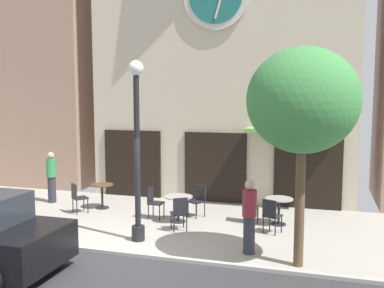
{
  "coord_description": "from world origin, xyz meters",
  "views": [
    {
      "loc": [
        4.33,
        -8.62,
        3.56
      ],
      "look_at": [
        0.96,
        2.7,
        2.22
      ],
      "focal_mm": 41.43,
      "sensor_mm": 36.0,
      "label": 1
    }
  ],
  "objects_px": {
    "cafe_chair_near_tree": "(198,198)",
    "cafe_chair_curbside": "(153,200)",
    "street_tree": "(303,101)",
    "cafe_chair_left_end": "(180,211)",
    "cafe_chair_outer": "(77,196)",
    "pedestrian_maroon": "(249,216)",
    "cafe_chair_mid_row": "(271,213)",
    "pedestrian_green": "(51,176)",
    "cafe_chair_facing_wall": "(249,204)",
    "cafe_table_center_left": "(102,191)",
    "street_lamp": "(137,151)",
    "cafe_table_center": "(178,203)",
    "cafe_table_near_curb": "(279,205)"
  },
  "relations": [
    {
      "from": "cafe_chair_near_tree",
      "to": "cafe_chair_curbside",
      "type": "xyz_separation_m",
      "value": [
        -1.18,
        -0.58,
        0.0
      ]
    },
    {
      "from": "street_tree",
      "to": "cafe_chair_left_end",
      "type": "height_order",
      "value": "street_tree"
    },
    {
      "from": "cafe_chair_outer",
      "to": "pedestrian_maroon",
      "type": "bearing_deg",
      "value": -19.07
    },
    {
      "from": "cafe_chair_mid_row",
      "to": "pedestrian_green",
      "type": "distance_m",
      "value": 7.4
    },
    {
      "from": "pedestrian_maroon",
      "to": "cafe_chair_facing_wall",
      "type": "bearing_deg",
      "value": 99.55
    },
    {
      "from": "cafe_table_center_left",
      "to": "cafe_chair_facing_wall",
      "type": "bearing_deg",
      "value": -2.53
    },
    {
      "from": "cafe_chair_left_end",
      "to": "cafe_chair_mid_row",
      "type": "bearing_deg",
      "value": 11.19
    },
    {
      "from": "cafe_chair_mid_row",
      "to": "cafe_chair_near_tree",
      "type": "bearing_deg",
      "value": 154.8
    },
    {
      "from": "cafe_chair_left_end",
      "to": "street_lamp",
      "type": "bearing_deg",
      "value": -126.68
    },
    {
      "from": "cafe_table_center_left",
      "to": "cafe_chair_near_tree",
      "type": "relative_size",
      "value": 0.84
    },
    {
      "from": "cafe_table_center",
      "to": "cafe_chair_outer",
      "type": "height_order",
      "value": "cafe_chair_outer"
    },
    {
      "from": "street_tree",
      "to": "cafe_table_center",
      "type": "xyz_separation_m",
      "value": [
        -3.38,
        2.3,
        -2.86
      ]
    },
    {
      "from": "cafe_table_near_curb",
      "to": "cafe_chair_mid_row",
      "type": "bearing_deg",
      "value": -97.59
    },
    {
      "from": "cafe_table_near_curb",
      "to": "cafe_chair_outer",
      "type": "height_order",
      "value": "cafe_chair_outer"
    },
    {
      "from": "cafe_chair_near_tree",
      "to": "cafe_chair_facing_wall",
      "type": "xyz_separation_m",
      "value": [
        1.51,
        -0.2,
        0.0
      ]
    },
    {
      "from": "street_tree",
      "to": "cafe_chair_curbside",
      "type": "height_order",
      "value": "street_tree"
    },
    {
      "from": "cafe_chair_near_tree",
      "to": "cafe_chair_facing_wall",
      "type": "relative_size",
      "value": 1.0
    },
    {
      "from": "cafe_chair_facing_wall",
      "to": "cafe_chair_outer",
      "type": "bearing_deg",
      "value": -174.19
    },
    {
      "from": "cafe_table_center",
      "to": "cafe_chair_mid_row",
      "type": "distance_m",
      "value": 2.61
    },
    {
      "from": "street_tree",
      "to": "pedestrian_maroon",
      "type": "distance_m",
      "value": 2.8
    },
    {
      "from": "cafe_chair_near_tree",
      "to": "cafe_chair_mid_row",
      "type": "height_order",
      "value": "same"
    },
    {
      "from": "cafe_table_near_curb",
      "to": "pedestrian_green",
      "type": "distance_m",
      "value": 7.42
    },
    {
      "from": "cafe_table_center_left",
      "to": "cafe_chair_mid_row",
      "type": "xyz_separation_m",
      "value": [
        5.34,
        -1.05,
        -0.0
      ]
    },
    {
      "from": "cafe_chair_mid_row",
      "to": "cafe_chair_curbside",
      "type": "distance_m",
      "value": 3.43
    },
    {
      "from": "cafe_chair_curbside",
      "to": "street_tree",
      "type": "bearing_deg",
      "value": -30.25
    },
    {
      "from": "pedestrian_maroon",
      "to": "street_tree",
      "type": "bearing_deg",
      "value": -20.76
    },
    {
      "from": "cafe_table_near_curb",
      "to": "cafe_chair_facing_wall",
      "type": "height_order",
      "value": "cafe_chair_facing_wall"
    },
    {
      "from": "street_tree",
      "to": "cafe_chair_near_tree",
      "type": "bearing_deg",
      "value": 134.92
    },
    {
      "from": "street_tree",
      "to": "cafe_chair_outer",
      "type": "height_order",
      "value": "street_tree"
    },
    {
      "from": "street_lamp",
      "to": "cafe_chair_curbside",
      "type": "relative_size",
      "value": 4.82
    },
    {
      "from": "street_lamp",
      "to": "pedestrian_maroon",
      "type": "height_order",
      "value": "street_lamp"
    },
    {
      "from": "cafe_chair_left_end",
      "to": "street_tree",
      "type": "bearing_deg",
      "value": -26.14
    },
    {
      "from": "street_lamp",
      "to": "pedestrian_green",
      "type": "distance_m",
      "value": 5.21
    },
    {
      "from": "cafe_chair_curbside",
      "to": "pedestrian_green",
      "type": "height_order",
      "value": "pedestrian_green"
    },
    {
      "from": "street_tree",
      "to": "cafe_chair_near_tree",
      "type": "height_order",
      "value": "street_tree"
    },
    {
      "from": "cafe_chair_outer",
      "to": "cafe_chair_near_tree",
      "type": "relative_size",
      "value": 1.0
    },
    {
      "from": "cafe_chair_facing_wall",
      "to": "cafe_chair_curbside",
      "type": "relative_size",
      "value": 1.0
    },
    {
      "from": "cafe_chair_left_end",
      "to": "cafe_chair_mid_row",
      "type": "relative_size",
      "value": 1.0
    },
    {
      "from": "cafe_table_center_left",
      "to": "cafe_chair_outer",
      "type": "xyz_separation_m",
      "value": [
        -0.44,
        -0.72,
        -0.0
      ]
    },
    {
      "from": "cafe_table_center_left",
      "to": "cafe_chair_mid_row",
      "type": "height_order",
      "value": "cafe_chair_mid_row"
    },
    {
      "from": "pedestrian_maroon",
      "to": "cafe_table_near_curb",
      "type": "bearing_deg",
      "value": 80.08
    },
    {
      "from": "street_lamp",
      "to": "cafe_chair_mid_row",
      "type": "bearing_deg",
      "value": 25.4
    },
    {
      "from": "cafe_chair_near_tree",
      "to": "pedestrian_maroon",
      "type": "height_order",
      "value": "pedestrian_maroon"
    },
    {
      "from": "cafe_table_center_left",
      "to": "pedestrian_green",
      "type": "distance_m",
      "value": 1.99
    },
    {
      "from": "cafe_chair_near_tree",
      "to": "street_tree",
      "type": "bearing_deg",
      "value": -45.08
    },
    {
      "from": "pedestrian_green",
      "to": "street_tree",
      "type": "bearing_deg",
      "value": -21.83
    },
    {
      "from": "cafe_table_near_curb",
      "to": "cafe_chair_mid_row",
      "type": "distance_m",
      "value": 0.86
    },
    {
      "from": "cafe_chair_left_end",
      "to": "cafe_chair_outer",
      "type": "bearing_deg",
      "value": 167.2
    },
    {
      "from": "cafe_table_center_left",
      "to": "cafe_chair_curbside",
      "type": "distance_m",
      "value": 2.03
    },
    {
      "from": "cafe_chair_left_end",
      "to": "cafe_chair_facing_wall",
      "type": "xyz_separation_m",
      "value": [
        1.59,
        1.3,
        0.0
      ]
    }
  ]
}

